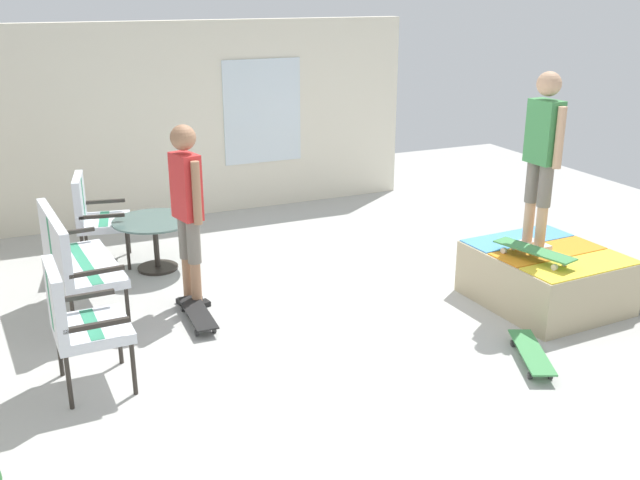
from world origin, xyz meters
name	(u,v)px	position (x,y,z in m)	size (l,w,h in m)	color
ground_plane	(357,316)	(0.00, 0.00, -0.05)	(12.00, 12.00, 0.10)	#B2B2AD
house_facade	(197,120)	(3.80, 0.49, 1.28)	(0.23, 6.00, 2.56)	silver
skate_ramp	(548,276)	(-0.57, -1.80, 0.27)	(1.38, 1.96, 0.55)	tan
patio_bench	(70,255)	(0.99, 2.47, 0.62)	(1.29, 0.64, 1.02)	#2D2823
patio_chair_near_house	(93,212)	(2.33, 2.09, 0.61)	(0.71, 0.65, 1.02)	#2D2823
patio_chair_by_wall	(75,316)	(-0.40, 2.58, 0.61)	(0.64, 0.57, 1.02)	#2D2823
patio_table	(155,234)	(1.89, 1.51, 0.40)	(0.90, 0.90, 0.57)	#2D2823
person_watching	(187,202)	(0.79, 1.40, 1.05)	(0.47, 0.30, 1.78)	black
person_skater	(543,148)	(-0.46, -1.67, 1.53)	(0.48, 0.25, 1.69)	silver
skateboard_by_bench	(198,313)	(0.40, 1.46, 0.08)	(0.80, 0.22, 0.10)	black
skateboard_spare	(531,353)	(-1.49, -0.87, 0.08)	(0.81, 0.51, 0.10)	#3F8C4C
skateboard_on_ramp	(534,251)	(-0.71, -1.48, 0.63)	(0.82, 0.40, 0.10)	#3F8C4C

